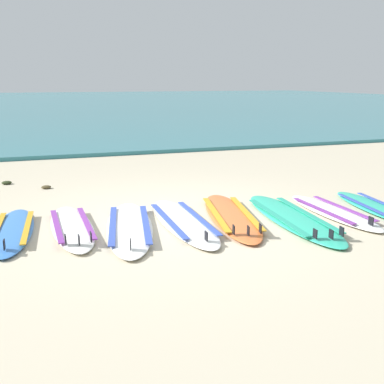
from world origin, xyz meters
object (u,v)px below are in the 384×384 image
at_px(surfboard_8, 373,207).
at_px(surfboard_7, 333,212).
at_px(surfboard_6, 292,218).
at_px(surfboard_4, 183,221).
at_px(surfboard_5, 231,216).
at_px(surfboard_1, 12,230).
at_px(surfboard_2, 72,227).
at_px(surfboard_3, 129,227).

bearing_deg(surfboard_8, surfboard_7, -177.87).
bearing_deg(surfboard_6, surfboard_4, 167.91).
bearing_deg(surfboard_5, surfboard_1, 174.49).
relative_size(surfboard_2, surfboard_3, 0.86).
relative_size(surfboard_4, surfboard_6, 0.90).
distance_m(surfboard_2, surfboard_3, 0.74).
bearing_deg(surfboard_6, surfboard_5, 154.93).
bearing_deg(surfboard_4, surfboard_2, 170.80).
bearing_deg(surfboard_8, surfboard_2, 174.14).
relative_size(surfboard_2, surfboard_4, 0.89).
relative_size(surfboard_2, surfboard_5, 0.84).
height_order(surfboard_5, surfboard_7, same).
relative_size(surfboard_6, surfboard_8, 1.32).
bearing_deg(surfboard_3, surfboard_7, -4.81).
height_order(surfboard_5, surfboard_6, same).
xyz_separation_m(surfboard_5, surfboard_8, (2.21, -0.25, 0.00)).
relative_size(surfboard_1, surfboard_7, 1.00).
xyz_separation_m(surfboard_2, surfboard_7, (3.62, -0.47, -0.00)).
xyz_separation_m(surfboard_1, surfboard_8, (5.08, -0.53, 0.00)).
distance_m(surfboard_4, surfboard_6, 1.51).
xyz_separation_m(surfboard_4, surfboard_6, (1.47, -0.32, 0.00)).
height_order(surfboard_3, surfboard_6, same).
xyz_separation_m(surfboard_1, surfboard_4, (2.16, -0.32, -0.00)).
bearing_deg(surfboard_6, surfboard_1, 170.13).
xyz_separation_m(surfboard_3, surfboard_5, (1.44, 0.04, 0.00)).
xyz_separation_m(surfboard_3, surfboard_6, (2.20, -0.32, 0.00)).
bearing_deg(surfboard_7, surfboard_6, -174.08).
distance_m(surfboard_1, surfboard_8, 5.11).
xyz_separation_m(surfboard_2, surfboard_5, (2.15, -0.19, -0.00)).
xyz_separation_m(surfboard_1, surfboard_2, (0.72, -0.08, 0.00)).
distance_m(surfboard_2, surfboard_8, 4.38).
xyz_separation_m(surfboard_2, surfboard_6, (2.91, -0.55, -0.00)).
height_order(surfboard_1, surfboard_4, same).
bearing_deg(surfboard_2, surfboard_3, -17.96).
relative_size(surfboard_3, surfboard_4, 1.03).
xyz_separation_m(surfboard_1, surfboard_7, (4.35, -0.56, -0.00)).
xyz_separation_m(surfboard_2, surfboard_4, (1.43, -0.23, -0.00)).
bearing_deg(surfboard_2, surfboard_8, -5.86).
relative_size(surfboard_3, surfboard_6, 0.93).
height_order(surfboard_3, surfboard_5, same).
xyz_separation_m(surfboard_1, surfboard_3, (1.43, -0.31, -0.00)).
bearing_deg(surfboard_1, surfboard_6, -9.87).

